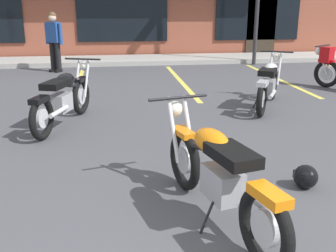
{
  "coord_description": "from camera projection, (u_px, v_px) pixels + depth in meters",
  "views": [
    {
      "loc": [
        -0.42,
        -1.16,
        1.91
      ],
      "look_at": [
        0.19,
        3.2,
        0.55
      ],
      "focal_mm": 42.66,
      "sensor_mm": 36.0,
      "label": 1
    }
  ],
  "objects": [
    {
      "name": "ground_plane",
      "position": [
        147.0,
        148.0,
        5.5
      ],
      "size": [
        80.0,
        80.0,
        0.0
      ],
      "primitive_type": "plane",
      "color": "#47474C"
    },
    {
      "name": "sidewalk_kerb",
      "position": [
        125.0,
        60.0,
        13.43
      ],
      "size": [
        22.0,
        1.8,
        0.14
      ],
      "primitive_type": "cube",
      "color": "#A8A59E",
      "rests_on": "ground_plane"
    },
    {
      "name": "brick_storefront_building",
      "position": [
        120.0,
        4.0,
        16.58
      ],
      "size": [
        18.47,
        6.73,
        3.72
      ],
      "color": "brown",
      "rests_on": "ground_plane"
    },
    {
      "name": "painted_stall_lines",
      "position": [
        130.0,
        82.0,
        10.04
      ],
      "size": [
        13.06,
        4.8,
        0.01
      ],
      "color": "#DBCC4C",
      "rests_on": "ground_plane"
    },
    {
      "name": "motorcycle_foreground_classic",
      "position": [
        217.0,
        173.0,
        3.57
      ],
      "size": [
        0.89,
        2.07,
        0.98
      ],
      "color": "black",
      "rests_on": "ground_plane"
    },
    {
      "name": "motorcycle_black_cruiser",
      "position": [
        63.0,
        97.0,
        6.4
      ],
      "size": [
        0.99,
        2.04,
        0.98
      ],
      "color": "black",
      "rests_on": "ground_plane"
    },
    {
      "name": "motorcycle_silver_naked",
      "position": [
        269.0,
        83.0,
        7.51
      ],
      "size": [
        1.3,
        1.89,
        0.98
      ],
      "color": "black",
      "rests_on": "ground_plane"
    },
    {
      "name": "person_in_black_shirt",
      "position": [
        54.0,
        38.0,
        11.29
      ],
      "size": [
        0.55,
        0.43,
        1.68
      ],
      "color": "black",
      "rests_on": "ground_plane"
    },
    {
      "name": "helmet_on_pavement",
      "position": [
        306.0,
        177.0,
        4.28
      ],
      "size": [
        0.26,
        0.26,
        0.26
      ],
      "color": "black",
      "rests_on": "ground_plane"
    }
  ]
}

